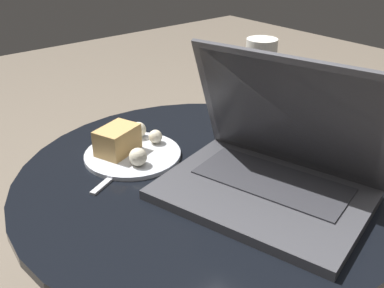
# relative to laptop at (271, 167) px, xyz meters

# --- Properties ---
(table) EXTENTS (0.75, 0.75, 0.52)m
(table) POSITION_rel_laptop_xyz_m (-0.12, -0.05, -0.20)
(table) COLOR #9E9EA3
(table) RESTS_ON ground_plane
(laptop) EXTENTS (0.41, 0.34, 0.26)m
(laptop) POSITION_rel_laptop_xyz_m (0.00, 0.00, 0.00)
(laptop) COLOR #47474C
(laptop) RESTS_ON table
(beer_glass) EXTENTS (0.07, 0.07, 0.21)m
(beer_glass) POSITION_rel_laptop_xyz_m (-0.21, 0.20, 0.05)
(beer_glass) COLOR gold
(beer_glass) RESTS_ON table
(snack_plate) EXTENTS (0.20, 0.20, 0.06)m
(snack_plate) POSITION_rel_laptop_xyz_m (-0.28, -0.12, -0.03)
(snack_plate) COLOR silver
(snack_plate) RESTS_ON table
(fork) EXTENTS (0.09, 0.16, 0.00)m
(fork) POSITION_rel_laptop_xyz_m (-0.24, -0.16, -0.05)
(fork) COLOR silver
(fork) RESTS_ON table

